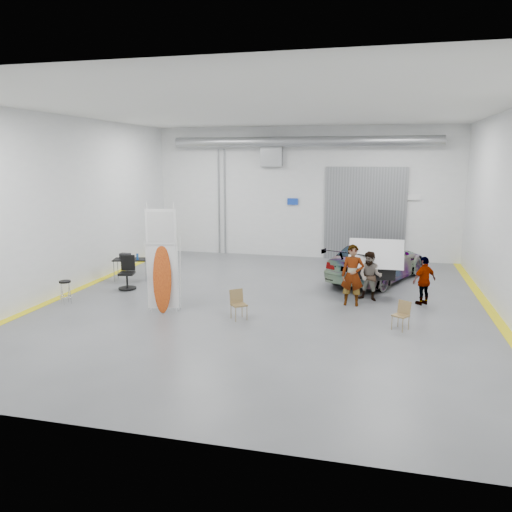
% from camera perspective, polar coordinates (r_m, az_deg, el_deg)
% --- Properties ---
extents(ground, '(16.00, 16.00, 0.00)m').
position_cam_1_polar(ground, '(16.02, 1.09, -5.48)').
color(ground, '#55575C').
rests_on(ground, ground).
extents(room_shell, '(14.02, 16.18, 6.01)m').
position_cam_1_polar(room_shell, '(17.49, 3.54, 9.46)').
color(room_shell, silver).
rests_on(room_shell, ground).
extents(sedan_car, '(4.13, 5.68, 1.53)m').
position_cam_1_polar(sedan_car, '(19.50, 13.63, -0.48)').
color(sedan_car, silver).
rests_on(sedan_car, ground).
extents(person_a, '(0.72, 0.48, 1.94)m').
position_cam_1_polar(person_a, '(15.92, 10.97, -2.17)').
color(person_a, '#89694B').
rests_on(person_a, ground).
extents(person_b, '(0.93, 0.80, 1.62)m').
position_cam_1_polar(person_b, '(16.62, 12.93, -2.26)').
color(person_b, slate).
rests_on(person_b, ground).
extents(person_c, '(0.93, 0.87, 1.56)m').
position_cam_1_polar(person_c, '(16.62, 18.67, -2.69)').
color(person_c, '#A97038').
rests_on(person_c, ground).
extents(surfboard_display, '(0.92, 0.39, 3.32)m').
position_cam_1_polar(surfboard_display, '(15.12, -10.89, -1.43)').
color(surfboard_display, white).
rests_on(surfboard_display, ground).
extents(folding_chair_near, '(0.56, 0.63, 0.86)m').
position_cam_1_polar(folding_chair_near, '(14.46, -1.95, -6.23)').
color(folding_chair_near, olive).
rests_on(folding_chair_near, ground).
extents(folding_chair_far, '(0.51, 0.55, 0.79)m').
position_cam_1_polar(folding_chair_far, '(14.16, 16.17, -7.15)').
color(folding_chair_far, olive).
rests_on(folding_chair_far, ground).
extents(shop_stool, '(0.38, 0.38, 0.75)m').
position_cam_1_polar(shop_stool, '(17.05, -20.93, -3.90)').
color(shop_stool, black).
rests_on(shop_stool, ground).
extents(work_table, '(1.42, 0.95, 1.06)m').
position_cam_1_polar(work_table, '(19.53, -14.26, -0.32)').
color(work_table, gray).
rests_on(work_table, ground).
extents(office_chair, '(0.63, 0.65, 1.17)m').
position_cam_1_polar(office_chair, '(18.27, -14.43, -2.08)').
color(office_chair, black).
rests_on(office_chair, ground).
extents(trunk_lid, '(1.78, 1.08, 0.04)m').
position_cam_1_polar(trunk_lid, '(17.01, 13.69, 0.54)').
color(trunk_lid, silver).
rests_on(trunk_lid, sedan_car).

